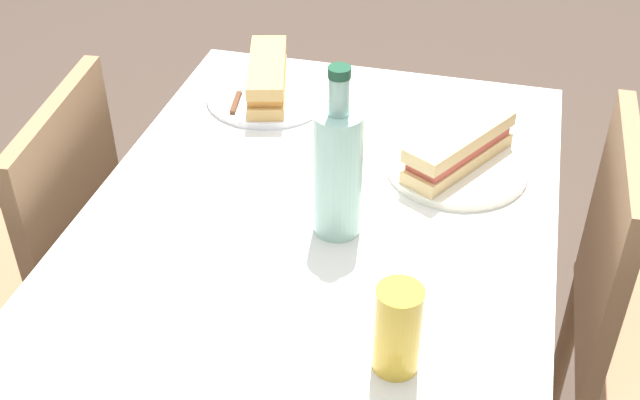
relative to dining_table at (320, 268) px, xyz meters
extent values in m
cube|color=silver|center=(0.00, 0.00, 0.11)|extent=(1.03, 0.76, 0.03)
cylinder|color=#262628|center=(0.45, -0.32, -0.26)|extent=(0.06, 0.06, 0.71)
cylinder|color=#262628|center=(0.45, 0.32, -0.26)|extent=(0.06, 0.06, 0.71)
cube|color=#936B47|center=(0.00, 0.66, -0.17)|extent=(0.44, 0.44, 0.02)
cube|color=#936B47|center=(0.02, 0.48, 0.04)|extent=(0.38, 0.07, 0.40)
cylinder|color=#936B47|center=(0.20, 0.50, -0.39)|extent=(0.04, 0.04, 0.44)
cube|color=#936B47|center=(0.13, -0.48, 0.04)|extent=(0.38, 0.03, 0.40)
cylinder|color=#936B47|center=(0.31, -0.48, -0.39)|extent=(0.04, 0.04, 0.44)
cylinder|color=white|center=(0.33, 0.19, 0.13)|extent=(0.25, 0.25, 0.01)
cube|color=tan|center=(0.33, 0.19, 0.15)|extent=(0.24, 0.13, 0.02)
cube|color=#CC8438|center=(0.33, 0.19, 0.18)|extent=(0.22, 0.12, 0.02)
cube|color=tan|center=(0.33, 0.19, 0.20)|extent=(0.24, 0.13, 0.02)
cube|color=silver|center=(0.36, 0.25, 0.14)|extent=(0.10, 0.03, 0.00)
cube|color=#59331E|center=(0.27, 0.24, 0.15)|extent=(0.08, 0.02, 0.01)
cylinder|color=silver|center=(0.17, -0.20, 0.13)|extent=(0.25, 0.25, 0.01)
cube|color=#DBB77A|center=(0.17, -0.20, 0.15)|extent=(0.24, 0.18, 0.02)
cube|color=#B74C3D|center=(0.17, -0.20, 0.18)|extent=(0.22, 0.16, 0.02)
cube|color=#DBB77A|center=(0.17, -0.20, 0.20)|extent=(0.24, 0.18, 0.02)
cube|color=silver|center=(0.23, -0.17, 0.14)|extent=(0.10, 0.05, 0.00)
cube|color=#59331E|center=(0.15, -0.14, 0.15)|extent=(0.08, 0.04, 0.01)
cylinder|color=#99C6B7|center=(-0.04, -0.04, 0.23)|extent=(0.08, 0.08, 0.21)
cylinder|color=#99C6B7|center=(-0.04, -0.04, 0.37)|extent=(0.03, 0.03, 0.06)
cylinder|color=#19472D|center=(-0.04, -0.04, 0.41)|extent=(0.03, 0.03, 0.02)
cylinder|color=gold|center=(-0.30, -0.18, 0.19)|extent=(0.06, 0.06, 0.13)
camera|label=1|loc=(-1.03, -0.26, 0.94)|focal=45.67mm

